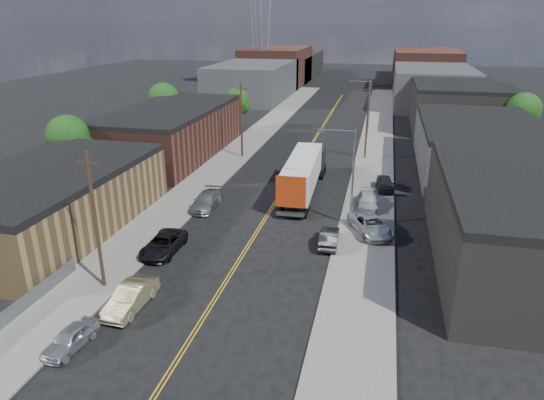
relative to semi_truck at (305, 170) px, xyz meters
The scene contains 33 objects.
ground 27.14m from the semi_truck, 95.10° to the left, with size 260.00×260.00×0.00m, color black.
centerline 12.41m from the semi_truck, 101.39° to the left, with size 0.32×120.00×0.01m, color gold.
sidewalk_left 17.02m from the semi_truck, 134.95° to the left, with size 5.00×140.00×0.15m, color slate.
sidewalk_right 14.08m from the semi_truck, 59.23° to the left, with size 5.00×140.00×0.15m, color slate.
warehouse_tan 25.37m from the semi_truck, 143.54° to the right, with size 12.00×22.00×5.60m.
warehouse_brown 23.16m from the semi_truck, 151.84° to the left, with size 12.00×26.00×6.60m.
industrial_right_a 23.57m from the semi_truck, 33.73° to the right, with size 14.00×22.00×7.10m.
industrial_right_b 23.48m from the semi_truck, 33.40° to the left, with size 14.00×24.00×6.10m.
industrial_right_c 43.60m from the semi_truck, 63.27° to the left, with size 14.00×22.00×7.60m.
skyline_left_a 65.87m from the semi_truck, 109.89° to the left, with size 16.00×30.00×8.00m, color #323234.
skyline_right_a 64.39m from the semi_truck, 74.13° to the left, with size 16.00×30.00×8.00m, color #323234.
skyline_left_b 89.80m from the semi_truck, 104.45° to the left, with size 16.00×26.00×10.00m, color #4B271E.
skyline_right_b 88.72m from the semi_truck, 78.55° to the left, with size 16.00×26.00×10.00m, color #4B271E.
skyline_left_c 109.25m from the semi_truck, 101.83° to the left, with size 16.00×40.00×7.00m, color black.
skyline_right_c 108.37m from the semi_truck, 80.65° to the left, with size 16.00×40.00×7.00m, color black.
streetlight_near 10.02m from the semi_truck, 57.25° to the right, with size 3.39×0.25×9.00m.
streetlight_far 27.57m from the semi_truck, 79.08° to the left, with size 3.39×0.25×9.00m.
utility_pole_left_near 25.54m from the semi_truck, 114.67° to the right, with size 1.60×0.26×10.00m.
utility_pole_left_far 16.18m from the semi_truck, 131.64° to the left, with size 1.60×0.26×10.00m.
utility_pole_right 16.23m from the semi_truck, 68.77° to the left, with size 1.60×0.26×10.00m.
tree_left_near 26.66m from the semi_truck, behind, with size 4.85×4.76×7.91m.
tree_left_mid 34.40m from the semi_truck, 140.23° to the left, with size 5.10×5.04×8.37m.
tree_left_far 33.29m from the semi_truck, 119.47° to the left, with size 4.35×4.20×6.97m.
tree_right_far 38.69m from the semi_truck, 44.23° to the left, with size 4.85×4.76×7.91m.
semi_truck is the anchor object (origin of this frame).
car_left_a 30.95m from the semi_truck, 106.55° to the right, with size 1.53×3.79×1.29m, color #B7BABC.
car_left_b 26.20m from the semi_truck, 106.44° to the right, with size 1.70×4.89×1.61m, color #837A56.
car_left_c 19.29m from the semi_truck, 117.27° to the right, with size 2.45×5.31×1.48m, color black.
car_left_d 11.42m from the semi_truck, 141.20° to the right, with size 2.20×5.40×1.57m, color #929597.
car_right_oncoming 13.56m from the semi_truck, 71.81° to the right, with size 1.51×4.32×1.42m, color black.
car_right_lot_a 12.46m from the semi_truck, 52.67° to the right, with size 2.59×5.62×1.56m, color #B8BBBE.
car_right_lot_b 7.95m from the semi_truck, 27.29° to the right, with size 1.88×4.61×1.34m, color #B6B6B6.
car_right_lot_c 9.00m from the semi_truck, 14.02° to the left, with size 1.71×4.24×1.45m, color black.
Camera 1 is at (10.20, -16.64, 18.05)m, focal length 32.00 mm.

